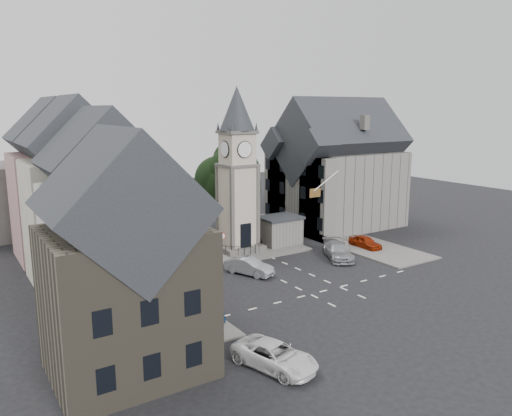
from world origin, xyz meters
TOP-DOWN VIEW (x-y plane):
  - ground at (0.00, 0.00)m, footprint 120.00×120.00m
  - pavement_west at (-12.50, 6.00)m, footprint 6.00×30.00m
  - pavement_east at (12.00, 8.00)m, footprint 6.00×26.00m
  - central_island at (1.50, 8.00)m, footprint 10.00×8.00m
  - road_markings at (0.00, -5.50)m, footprint 20.00×8.00m
  - clock_tower at (0.00, 7.99)m, footprint 4.86×4.86m
  - stone_shelter at (4.80, 7.50)m, footprint 4.30×3.30m
  - town_tree at (2.00, 13.00)m, footprint 7.20×7.20m
  - warning_sign_post at (-3.20, 5.43)m, footprint 0.70×0.19m
  - terrace_pink at (-15.50, 16.00)m, footprint 8.10×7.60m
  - terrace_cream at (-15.50, 8.00)m, footprint 8.10×7.60m
  - terrace_tudor at (-15.50, 0.00)m, footprint 8.10×7.60m
  - building_sw_stone at (-17.00, -9.00)m, footprint 8.60×7.60m
  - backdrop_west at (-12.00, 28.00)m, footprint 20.00×10.00m
  - east_building at (15.59, 11.00)m, footprint 14.40×11.40m
  - east_boundary_wall at (9.20, 10.00)m, footprint 0.40×16.00m
  - flagpole at (8.00, 4.00)m, footprint 3.68×0.10m
  - car_west_blue at (-11.50, -6.00)m, footprint 3.99×1.72m
  - car_west_silver at (-8.49, 5.69)m, footprint 4.35×3.73m
  - car_west_grey at (-11.50, 1.04)m, footprint 4.61×2.48m
  - car_island_silver at (-2.94, 1.13)m, footprint 3.16×4.65m
  - car_island_east at (6.66, 0.50)m, footprint 4.24×5.63m
  - car_east_red at (11.50, 1.70)m, footprint 1.56×3.82m
  - van_sw_white at (-10.17, -13.13)m, footprint 3.73×5.55m
  - pedestrian at (8.00, 8.75)m, footprint 0.66×0.44m

SIDE VIEW (x-z plane):
  - ground at x=0.00m, z-range 0.00..0.00m
  - road_markings at x=0.00m, z-range 0.00..0.01m
  - pavement_west at x=-12.50m, z-range 0.00..0.14m
  - pavement_east at x=12.00m, z-range 0.00..0.14m
  - central_island at x=1.50m, z-range 0.00..0.16m
  - east_boundary_wall at x=9.20m, z-range 0.00..0.90m
  - car_west_grey at x=-11.50m, z-range 0.00..1.23m
  - car_east_red at x=11.50m, z-range 0.00..1.30m
  - car_west_blue at x=-11.50m, z-range 0.00..1.34m
  - van_sw_white at x=-10.17m, z-range 0.00..1.41m
  - car_west_silver at x=-8.49m, z-range 0.00..1.41m
  - car_island_silver at x=-2.94m, z-range 0.00..1.45m
  - car_island_east at x=6.66m, z-range 0.00..1.52m
  - pedestrian at x=8.00m, z-range 0.00..1.80m
  - stone_shelter at x=4.80m, z-range 0.01..3.09m
  - warning_sign_post at x=-3.20m, z-range 0.60..3.45m
  - backdrop_west at x=-12.00m, z-range 0.00..8.00m
  - building_sw_stone at x=-17.00m, z-range 0.15..10.55m
  - terrace_tudor at x=-15.50m, z-range 0.19..12.19m
  - east_building at x=15.59m, z-range -0.04..12.56m
  - terrace_pink at x=-15.50m, z-range 0.18..12.98m
  - terrace_cream at x=-15.50m, z-range 0.18..12.98m
  - town_tree at x=2.00m, z-range 1.57..12.37m
  - flagpole at x=8.00m, z-range 5.63..8.37m
  - clock_tower at x=0.00m, z-range 0.00..16.25m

